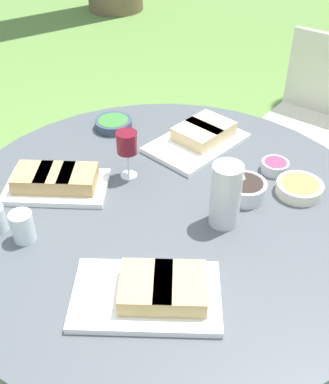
% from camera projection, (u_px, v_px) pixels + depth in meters
% --- Properties ---
extents(ground_plane, '(40.00, 40.00, 0.00)m').
position_uv_depth(ground_plane, '(164.00, 337.00, 2.03)').
color(ground_plane, '#668E42').
extents(dining_table, '(1.46, 1.46, 0.71)m').
position_uv_depth(dining_table, '(164.00, 228.00, 1.65)').
color(dining_table, '#4C4C51').
rests_on(dining_table, ground_plane).
extents(chair_near_left, '(0.52, 0.50, 0.89)m').
position_uv_depth(chair_near_left, '(314.00, 110.00, 2.52)').
color(chair_near_left, beige).
rests_on(chair_near_left, ground_plane).
extents(water_pitcher, '(0.10, 0.10, 0.22)m').
position_uv_depth(water_pitcher, '(226.00, 195.00, 1.47)').
color(water_pitcher, silver).
rests_on(water_pitcher, dining_table).
extents(wine_glass, '(0.07, 0.07, 0.18)m').
position_uv_depth(wine_glass, '(127.00, 144.00, 1.65)').
color(wine_glass, silver).
rests_on(wine_glass, dining_table).
extents(platter_bread_main, '(0.46, 0.38, 0.07)m').
position_uv_depth(platter_bread_main, '(155.00, 291.00, 1.27)').
color(platter_bread_main, white).
rests_on(platter_bread_main, dining_table).
extents(platter_charcuterie, '(0.35, 0.44, 0.07)m').
position_uv_depth(platter_charcuterie, '(201.00, 137.00, 1.89)').
color(platter_charcuterie, white).
rests_on(platter_charcuterie, dining_table).
extents(platter_sandwich_side, '(0.40, 0.33, 0.07)m').
position_uv_depth(platter_sandwich_side, '(56.00, 181.00, 1.65)').
color(platter_sandwich_side, white).
rests_on(platter_sandwich_side, dining_table).
extents(bowl_fries, '(0.16, 0.16, 0.04)m').
position_uv_depth(bowl_fries, '(299.00, 188.00, 1.64)').
color(bowl_fries, beige).
rests_on(bowl_fries, dining_table).
extents(bowl_salad, '(0.15, 0.15, 0.04)m').
position_uv_depth(bowl_salad, '(113.00, 124.00, 1.98)').
color(bowl_salad, '#334256').
rests_on(bowl_salad, dining_table).
extents(bowl_olives, '(0.14, 0.14, 0.06)m').
position_uv_depth(bowl_olives, '(245.00, 189.00, 1.61)').
color(bowl_olives, silver).
rests_on(bowl_olives, dining_table).
extents(bowl_dip_red, '(0.10, 0.10, 0.04)m').
position_uv_depth(bowl_dip_red, '(275.00, 166.00, 1.74)').
color(bowl_dip_red, silver).
rests_on(bowl_dip_red, dining_table).
extents(cup_water_far, '(0.07, 0.07, 0.10)m').
position_uv_depth(cup_water_far, '(23.00, 227.00, 1.44)').
color(cup_water_far, silver).
rests_on(cup_water_far, dining_table).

